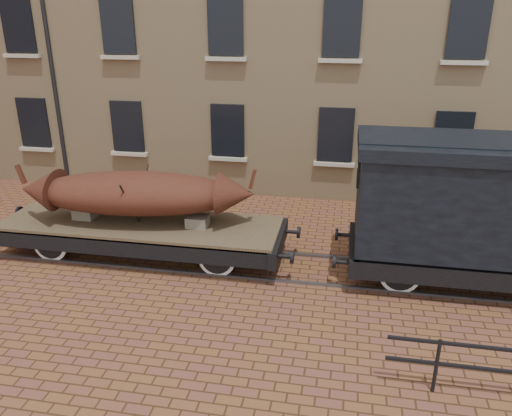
# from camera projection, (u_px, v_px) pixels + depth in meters

# --- Properties ---
(ground) EXTENTS (90.00, 90.00, 0.00)m
(ground) POSITION_uv_depth(u_px,v_px,m) (282.00, 267.00, 12.13)
(ground) COLOR brown
(rail_track) EXTENTS (30.00, 1.52, 0.06)m
(rail_track) POSITION_uv_depth(u_px,v_px,m) (282.00, 266.00, 12.12)
(rail_track) COLOR #59595E
(rail_track) RESTS_ON ground
(flatcar_wagon) EXTENTS (7.83, 2.12, 1.18)m
(flatcar_wagon) POSITION_uv_depth(u_px,v_px,m) (141.00, 229.00, 12.47)
(flatcar_wagon) COLOR brown
(flatcar_wagon) RESTS_ON ground
(iron_boat) EXTENTS (5.85, 2.19, 1.44)m
(iron_boat) POSITION_uv_depth(u_px,v_px,m) (137.00, 193.00, 12.14)
(iron_boat) COLOR #4C2017
(iron_boat) RESTS_ON flatcar_wagon
(goods_van) EXTENTS (6.46, 2.35, 3.34)m
(goods_van) POSITION_uv_depth(u_px,v_px,m) (491.00, 198.00, 10.62)
(goods_van) COLOR black
(goods_van) RESTS_ON ground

